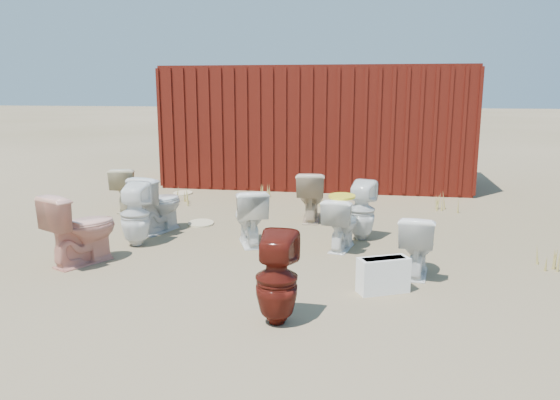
% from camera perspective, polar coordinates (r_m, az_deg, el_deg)
% --- Properties ---
extents(ground, '(100.00, 100.00, 0.00)m').
position_cam_1_polar(ground, '(6.66, -0.89, -5.67)').
color(ground, brown).
rests_on(ground, ground).
extents(shipping_container, '(6.00, 2.40, 2.40)m').
position_cam_1_polar(shipping_container, '(11.53, 3.97, 7.74)').
color(shipping_container, '#50130D').
rests_on(shipping_container, ground).
extents(toilet_front_a, '(0.65, 0.88, 0.80)m').
position_cam_1_polar(toilet_front_a, '(7.79, -12.61, -0.36)').
color(toilet_front_a, silver).
rests_on(toilet_front_a, ground).
extents(toilet_front_pink, '(0.79, 0.93, 0.83)m').
position_cam_1_polar(toilet_front_pink, '(6.62, -20.02, -2.79)').
color(toilet_front_pink, '#E99C87').
rests_on(toilet_front_pink, ground).
extents(toilet_front_c, '(0.64, 0.81, 0.73)m').
position_cam_1_polar(toilet_front_c, '(7.00, -3.21, -1.74)').
color(toilet_front_c, white).
rests_on(toilet_front_c, ground).
extents(toilet_front_maroon, '(0.38, 0.38, 0.80)m').
position_cam_1_polar(toilet_front_maroon, '(4.66, -0.34, -8.22)').
color(toilet_front_maroon, '#57160F').
rests_on(toilet_front_maroon, ground).
extents(toilet_front_e, '(0.46, 0.70, 0.67)m').
position_cam_1_polar(toilet_front_e, '(6.04, 14.13, -4.55)').
color(toilet_front_e, white).
rests_on(toilet_front_e, ground).
extents(toilet_back_a, '(0.38, 0.39, 0.81)m').
position_cam_1_polar(toilet_back_a, '(7.15, -14.90, -1.49)').
color(toilet_back_a, white).
rests_on(toilet_back_a, ground).
extents(toilet_back_beige_left, '(0.51, 0.76, 0.72)m').
position_cam_1_polar(toilet_back_beige_left, '(9.27, -15.71, 1.13)').
color(toilet_back_beige_left, beige).
rests_on(toilet_back_beige_left, ground).
extents(toilet_back_beige_right, '(0.48, 0.77, 0.75)m').
position_cam_1_polar(toilet_back_beige_right, '(8.25, 3.23, 0.41)').
color(toilet_back_beige_right, beige).
rests_on(toilet_back_beige_right, ground).
extents(toilet_back_yellowlid, '(0.49, 0.71, 0.66)m').
position_cam_1_polar(toilet_back_yellowlid, '(6.83, 6.42, -2.43)').
color(toilet_back_yellowlid, white).
rests_on(toilet_back_yellowlid, ground).
extents(toilet_back_e, '(0.44, 0.44, 0.79)m').
position_cam_1_polar(toilet_back_e, '(7.28, 8.51, -1.09)').
color(toilet_back_e, white).
rests_on(toilet_back_e, ground).
extents(yellow_lid, '(0.33, 0.42, 0.02)m').
position_cam_1_polar(yellow_lid, '(6.75, 6.49, 0.39)').
color(yellow_lid, yellow).
rests_on(yellow_lid, toilet_back_yellowlid).
extents(loose_tank, '(0.54, 0.40, 0.35)m').
position_cam_1_polar(loose_tank, '(5.51, 10.73, -7.72)').
color(loose_tank, white).
rests_on(loose_tank, ground).
extents(loose_lid_near, '(0.50, 0.58, 0.02)m').
position_cam_1_polar(loose_lid_near, '(8.18, -8.26, -2.41)').
color(loose_lid_near, beige).
rests_on(loose_lid_near, ground).
extents(loose_lid_far, '(0.42, 0.51, 0.02)m').
position_cam_1_polar(loose_lid_far, '(10.57, -10.11, 0.73)').
color(loose_lid_far, beige).
rests_on(loose_lid_far, ground).
extents(weed_clump_a, '(0.36, 0.36, 0.26)m').
position_cam_1_polar(weed_clump_a, '(9.64, -10.18, 0.38)').
color(weed_clump_a, '#A18E40').
rests_on(weed_clump_a, ground).
extents(weed_clump_b, '(0.32, 0.32, 0.30)m').
position_cam_1_polar(weed_clump_b, '(9.36, 4.04, 0.34)').
color(weed_clump_b, '#A18E40').
rests_on(weed_clump_b, ground).
extents(weed_clump_c, '(0.36, 0.36, 0.31)m').
position_cam_1_polar(weed_clump_c, '(9.35, 17.02, -0.12)').
color(weed_clump_c, '#A18E40').
rests_on(weed_clump_c, ground).
extents(weed_clump_d, '(0.30, 0.30, 0.24)m').
position_cam_1_polar(weed_clump_d, '(10.11, -1.43, 1.03)').
color(weed_clump_d, '#A18E40').
rests_on(weed_clump_d, ground).
extents(weed_clump_e, '(0.34, 0.34, 0.27)m').
position_cam_1_polar(weed_clump_e, '(9.92, 9.53, 0.77)').
color(weed_clump_e, '#A18E40').
rests_on(weed_clump_e, ground).
extents(weed_clump_f, '(0.28, 0.28, 0.24)m').
position_cam_1_polar(weed_clump_f, '(6.83, 26.18, -5.43)').
color(weed_clump_f, '#A18E40').
rests_on(weed_clump_f, ground).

